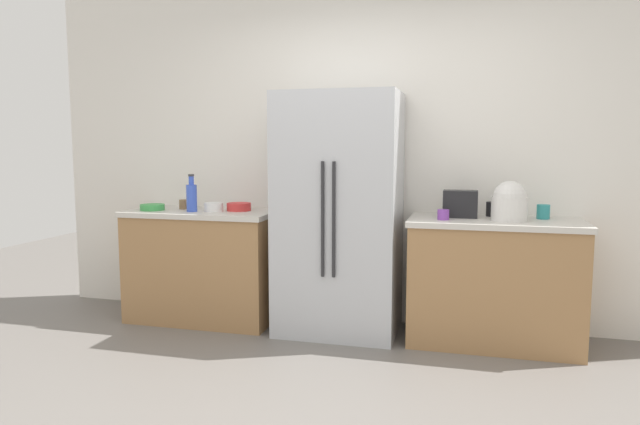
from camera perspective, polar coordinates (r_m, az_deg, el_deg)
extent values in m
plane|color=slate|center=(3.18, -0.70, -19.80)|extent=(11.11, 11.11, 0.00)
cube|color=silver|center=(4.62, 5.35, 7.48)|extent=(5.55, 0.10, 2.97)
cube|color=#9E7247|center=(4.79, -11.46, -5.37)|extent=(1.17, 0.60, 0.86)
cube|color=beige|center=(4.72, -11.59, -0.02)|extent=(1.20, 0.63, 0.04)
cube|color=#9E7247|center=(4.32, 16.91, -6.87)|extent=(1.18, 0.60, 0.86)
cube|color=beige|center=(4.24, 17.12, -0.93)|extent=(1.21, 0.63, 0.04)
cube|color=#B7BABF|center=(4.31, 1.88, -0.18)|extent=(0.90, 0.63, 1.81)
cylinder|color=#262628|center=(4.01, 0.27, -0.70)|extent=(0.02, 0.02, 0.81)
cylinder|color=#262628|center=(3.99, 1.38, -0.74)|extent=(0.02, 0.02, 0.81)
cube|color=black|center=(4.28, 13.80, 0.84)|extent=(0.24, 0.14, 0.20)
cylinder|color=silver|center=(4.17, 18.35, 0.33)|extent=(0.24, 0.24, 0.17)
sphere|color=silver|center=(4.16, 18.39, 1.47)|extent=(0.23, 0.23, 0.23)
cylinder|color=blue|center=(4.63, -12.67, 1.40)|extent=(0.08, 0.08, 0.21)
cylinder|color=blue|center=(4.62, -12.71, 3.13)|extent=(0.04, 0.04, 0.07)
cylinder|color=#333338|center=(4.62, -12.72, 3.65)|extent=(0.05, 0.05, 0.02)
cylinder|color=purple|center=(4.12, 12.18, -0.21)|extent=(0.08, 0.08, 0.07)
cylinder|color=teal|center=(4.36, 21.36, 0.06)|extent=(0.09, 0.09, 0.10)
cylinder|color=black|center=(4.40, 16.77, 0.32)|extent=(0.09, 0.09, 0.11)
cylinder|color=brown|center=(4.85, -13.37, 0.80)|extent=(0.08, 0.08, 0.08)
cylinder|color=red|center=(4.64, -8.09, 0.56)|extent=(0.19, 0.19, 0.06)
cylinder|color=green|center=(4.82, -16.36, 0.51)|extent=(0.19, 0.19, 0.05)
cylinder|color=white|center=(4.62, -10.54, 0.55)|extent=(0.15, 0.15, 0.07)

